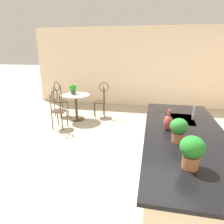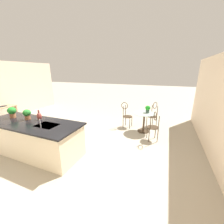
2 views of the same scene
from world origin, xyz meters
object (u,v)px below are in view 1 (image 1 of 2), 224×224
chair_toward_desk (59,97)px  potted_plant_on_table (73,88)px  chair_near_window (101,98)px  potted_plant_counter_near (179,129)px  chair_by_island (58,107)px  bistro_table (76,105)px  potted_plant_counter_far (192,150)px  vase_on_counter (168,122)px

chair_toward_desk → potted_plant_on_table: (0.16, 0.53, 0.32)m
chair_near_window → potted_plant_on_table: bearing=-67.1°
potted_plant_counter_near → potted_plant_on_table: bearing=-139.6°
potted_plant_on_table → chair_by_island: bearing=-6.2°
bistro_table → potted_plant_counter_near: 3.86m
bistro_table → potted_plant_counter_near: bearing=40.1°
potted_plant_counter_far → chair_toward_desk: bearing=-139.9°
chair_near_window → chair_by_island: bearing=-35.7°
chair_by_island → potted_plant_counter_near: (2.16, 2.64, 0.51)m
bistro_table → chair_toward_desk: 0.69m
potted_plant_counter_near → potted_plant_counter_far: bearing=5.7°
potted_plant_counter_near → chair_by_island: bearing=-129.3°
potted_plant_counter_near → chair_toward_desk: bearing=-135.8°
chair_near_window → bistro_table: bearing=-57.4°
chair_toward_desk → vase_on_counter: (2.82, 2.98, 0.46)m
chair_toward_desk → bistro_table: bearing=67.7°
chair_by_island → vase_on_counter: 3.16m
potted_plant_counter_far → chair_by_island: bearing=-135.1°
potted_plant_counter_far → vase_on_counter: bearing=-170.5°
potted_plant_on_table → potted_plant_counter_far: size_ratio=0.85×
potted_plant_on_table → potted_plant_counter_near: potted_plant_counter_near is taller
potted_plant_counter_near → chair_near_window: bearing=-151.3°
chair_near_window → chair_toward_desk: same height
chair_by_island → potted_plant_counter_far: (2.71, 2.70, 0.53)m
chair_near_window → potted_plant_on_table: (0.31, -0.74, 0.32)m
chair_by_island → chair_toward_desk: size_ratio=1.00×
chair_by_island → chair_near_window: bearing=144.3°
chair_by_island → potted_plant_counter_near: bearing=50.7°
chair_by_island → potted_plant_counter_far: 3.86m
vase_on_counter → potted_plant_counter_far: bearing=9.5°
vase_on_counter → potted_plant_on_table: bearing=-137.2°
potted_plant_counter_far → potted_plant_counter_near: bearing=-174.3°
potted_plant_counter_near → potted_plant_counter_far: (0.55, 0.06, 0.01)m
chair_toward_desk → potted_plant_counter_near: bearing=44.2°
potted_plant_counter_near → potted_plant_counter_far: size_ratio=0.92×
chair_toward_desk → vase_on_counter: bearing=46.6°
chair_near_window → potted_plant_counter_near: 3.81m
bistro_table → chair_by_island: chair_by_island is taller
bistro_table → chair_near_window: chair_near_window is taller
bistro_table → potted_plant_counter_far: 4.32m
chair_near_window → chair_toward_desk: bearing=-83.4°
chair_near_window → potted_plant_counter_far: 4.33m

